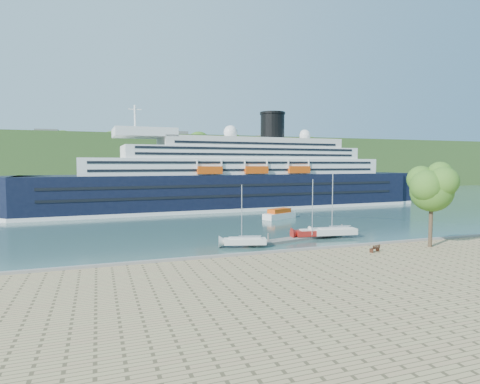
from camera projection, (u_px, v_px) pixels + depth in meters
The scene contains 11 objects.
ground at pixel (316, 257), 50.35m from camera, with size 400.00×400.00×0.00m, color #294946.
far_hillside at pixel (156, 163), 185.79m from camera, with size 400.00×50.00×24.00m, color #2D5221.
quay_coping at pixel (317, 248), 50.08m from camera, with size 220.00×0.50×0.30m, color slate.
cruise_ship at pixel (231, 160), 104.24m from camera, with size 114.38×16.66×25.69m, color black, non-canonical shape.
park_bench at pixel (375, 248), 48.56m from camera, with size 1.52×0.62×0.97m, color #4C2615, non-canonical shape.
promenade_tree at pixel (431, 201), 51.31m from camera, with size 7.13×7.13×11.82m, color #275B18, non-canonical shape.
floating_pontoon at pixel (298, 238), 61.78m from camera, with size 17.62×2.15×0.39m, color slate, non-canonical shape.
sailboat_white_near at pixel (245, 218), 55.85m from camera, with size 6.51×1.81×8.41m, color silver, non-canonical shape.
sailboat_red at pixel (315, 210), 62.48m from camera, with size 6.86×1.91×8.87m, color maroon, non-canonical shape.
sailboat_white_far at pixel (335, 207), 63.07m from camera, with size 7.57×2.10×9.78m, color silver, non-canonical shape.
tender_launch at pixel (279, 214), 85.65m from camera, with size 7.82×2.68×2.16m, color #C4430B, non-canonical shape.
Camera 1 is at (-25.61, -43.60, 11.67)m, focal length 30.00 mm.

